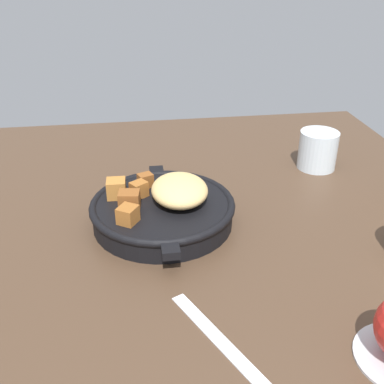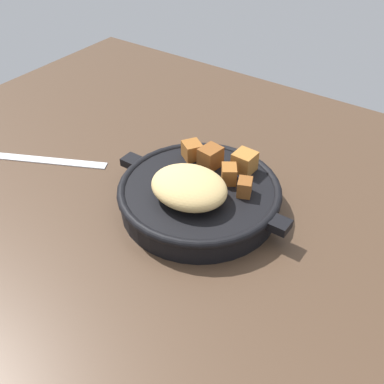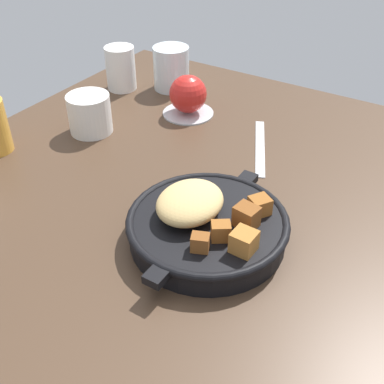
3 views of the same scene
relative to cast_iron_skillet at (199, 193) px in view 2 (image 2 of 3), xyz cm
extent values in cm
cube|color=#473323|center=(3.98, 5.03, -3.89)|extent=(102.53, 93.70, 2.40)
cylinder|color=black|center=(0.04, -0.18, -0.89)|extent=(21.47, 21.47, 3.59)
torus|color=black|center=(0.04, -0.18, 0.62)|extent=(22.24, 22.24, 1.20)
cube|color=black|center=(11.98, -0.18, 0.37)|extent=(2.64, 2.40, 1.20)
cube|color=black|center=(-11.90, -0.18, 0.37)|extent=(2.64, 2.40, 1.20)
ellipsoid|color=tan|center=(-0.17, 2.51, 2.77)|extent=(10.34, 8.61, 3.72)
cube|color=brown|center=(1.57, -5.13, 2.41)|extent=(2.94, 3.35, 3.02)
cube|color=#935623|center=(-2.48, -3.57, 2.13)|extent=(3.00, 3.13, 2.45)
cube|color=#935623|center=(4.94, -5.45, 2.13)|extent=(3.55, 3.49, 2.45)
cube|color=brown|center=(-5.59, -2.40, 2.03)|extent=(2.53, 2.76, 2.24)
cube|color=#A86B2D|center=(-2.88, -7.03, 2.33)|extent=(2.96, 2.99, 2.85)
cube|color=silver|center=(26.19, 4.25, -2.51)|extent=(18.12, 9.87, 0.36)
camera|label=1|loc=(61.32, -4.50, 35.83)|focal=43.32mm
camera|label=2|loc=(-27.22, 40.48, 39.24)|focal=43.30mm
camera|label=3|loc=(-43.57, -25.02, 42.26)|focal=45.13mm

